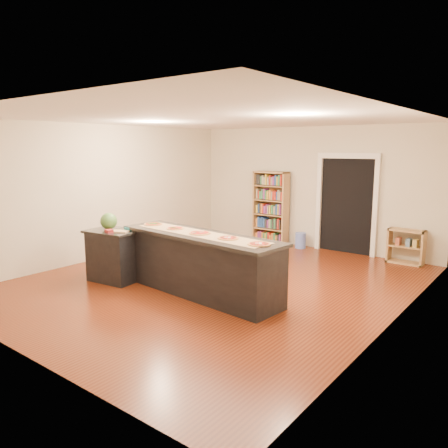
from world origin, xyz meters
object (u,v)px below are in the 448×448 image
Objects in this scene: waste_bin at (300,240)px; side_counter at (115,255)px; bookshelf at (271,208)px; watermelon at (109,221)px; low_shelf at (406,246)px; kitchen_island at (200,264)px.

side_counter is at bearing -108.04° from waste_bin.
bookshelf is at bearing 176.32° from waste_bin.
side_counter reaches higher than waste_bin.
watermelon is at bearing -109.75° from waste_bin.
side_counter is 5.72m from low_shelf.
bookshelf reaches higher than watermelon.
kitchen_island is 8.21× the size of waste_bin.
kitchen_island is at bearing -86.14° from waste_bin.
waste_bin is at bearing -3.68° from bookshelf.
watermelon reaches higher than low_shelf.
side_counter is 1.30× the size of low_shelf.
bookshelf is (-1.13, 3.95, 0.39)m from kitchen_island.
kitchen_island is at bearing 6.31° from side_counter.
watermelon is (-0.66, -4.32, 0.17)m from bookshelf.
kitchen_island is 1.91m from watermelon.
waste_bin is at bearing 98.88° from kitchen_island.
kitchen_island is 3.92m from waste_bin.
low_shelf is (3.73, 4.33, -0.11)m from side_counter.
bookshelf reaches higher than side_counter.
waste_bin is 1.24× the size of watermelon.
bookshelf is 4.86× the size of waste_bin.
watermelon is (-1.53, -4.26, 0.87)m from waste_bin.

